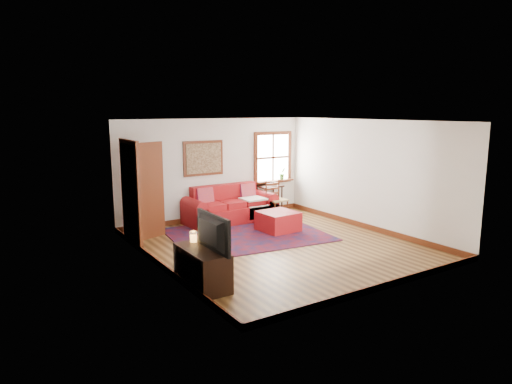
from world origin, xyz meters
TOP-DOWN VIEW (x-y plane):
  - ground at (0.00, 0.00)m, footprint 5.50×5.50m
  - room_envelope at (0.00, 0.02)m, footprint 5.04×5.54m
  - window at (1.78, 2.70)m, footprint 1.18×0.20m
  - doorway at (-2.21, 1.78)m, footprint 0.89×1.08m
  - framed_artwork at (-0.30, 2.71)m, footprint 1.05×0.07m
  - persian_rug at (-0.10, 1.03)m, footprint 3.53×2.96m
  - red_leather_sofa at (0.18, 2.31)m, footprint 2.26×0.93m
  - red_ottoman at (0.65, 0.92)m, footprint 0.82×0.82m
  - side_table at (1.50, 2.50)m, footprint 0.63×0.47m
  - ladder_back_chair at (1.30, 1.95)m, footprint 0.46×0.44m
  - media_cabinet at (-2.24, -1.11)m, footprint 0.49×1.10m
  - television at (-2.22, -1.28)m, footprint 0.13×0.99m
  - candle_hurricane at (-2.19, -0.71)m, footprint 0.12×0.12m

SIDE VIEW (x-z plane):
  - ground at x=0.00m, z-range 0.00..0.00m
  - persian_rug at x=-0.10m, z-range 0.00..0.02m
  - red_ottoman at x=0.65m, z-range 0.00..0.45m
  - red_leather_sofa at x=0.18m, z-range -0.15..0.73m
  - media_cabinet at x=-2.24m, z-range 0.00..0.60m
  - ladder_back_chair at x=1.30m, z-range 0.04..1.00m
  - side_table at x=1.50m, z-range 0.25..1.00m
  - candle_hurricane at x=-2.19m, z-range 0.60..0.78m
  - television at x=-2.22m, z-range 0.60..1.18m
  - doorway at x=-2.21m, z-range 0.00..2.14m
  - window at x=1.78m, z-range 0.62..2.00m
  - framed_artwork at x=-0.30m, z-range 1.13..1.98m
  - room_envelope at x=0.00m, z-range 0.39..2.91m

